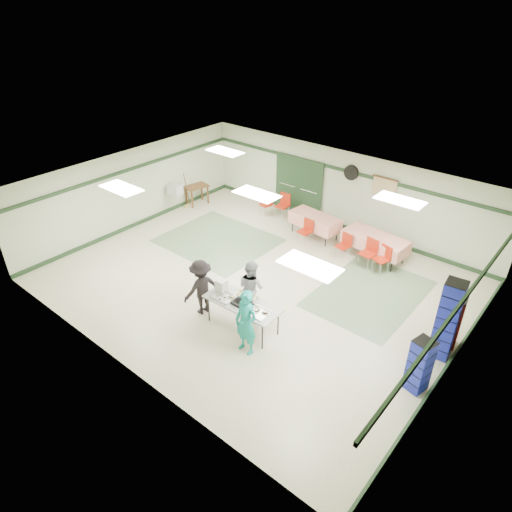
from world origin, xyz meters
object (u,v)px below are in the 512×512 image
Objects in this scene: dining_table_b at (315,221)px; chair_b at (345,243)px; chair_loose_b at (267,202)px; crate_stack_blue_a at (447,320)px; dining_table_a at (375,241)px; chair_loose_a at (284,203)px; printer_table at (197,188)px; chair_c at (384,256)px; broom at (187,190)px; serving_table at (242,304)px; chair_d at (306,229)px; volunteer_teal at (246,323)px; office_printer at (175,189)px; crate_stack_red at (452,321)px; chair_a at (370,250)px; volunteer_dark at (201,287)px; crate_stack_blue_b at (420,365)px; volunteer_grey at (251,287)px.

dining_table_b is 2.26× the size of chair_b.
crate_stack_blue_a is (7.63, -3.23, 0.49)m from chair_loose_b.
chair_loose_b is at bearing -178.49° from dining_table_a.
chair_loose_a reaches higher than chair_b.
crate_stack_blue_a reaches higher than printer_table.
chair_c is 0.62× the size of broom.
dining_table_a reaches higher than serving_table.
chair_d is at bearing -77.58° from dining_table_b.
office_printer is at bearing 152.67° from volunteer_teal.
crate_stack_blue_a is at bearing -90.00° from crate_stack_red.
chair_d is at bearing -162.57° from chair_c.
volunteer_teal is at bearing -85.40° from chair_a.
chair_c is 0.63× the size of crate_stack_red.
crate_stack_red reaches higher than chair_d.
chair_d is 4.97m from printer_table.
dining_table_b is at bearing 111.31° from volunteer_teal.
chair_a is at bearing 13.45° from printer_table.
volunteer_dark is 1.60× the size of printer_table.
chair_loose_a is (-3.14, 1.06, 0.07)m from chair_b.
chair_loose_b reaches higher than dining_table_b.
volunteer_teal is 1.23× the size of crate_stack_red.
serving_table is at bearing -64.67° from chair_loose_a.
crate_stack_blue_b is (4.08, 0.85, -0.08)m from serving_table.
crate_stack_blue_b reaches higher than chair_c.
volunteer_grey is 1.26m from volunteer_dark.
crate_stack_blue_a is (3.47, 2.74, 0.18)m from volunteer_teal.
chair_loose_b is 0.61× the size of broom.
printer_table is at bearing -169.22° from dining_table_a.
crate_stack_blue_b is at bearing -90.00° from crate_stack_blue_a.
crate_stack_blue_a is 10.55m from printer_table.
chair_b is at bearing -21.32° from chair_loose_a.
printer_table is at bearing 142.48° from serving_table.
volunteer_grey reaches higher than chair_loose_b.
volunteer_teal reaches higher than printer_table.
chair_loose_a is 0.62m from chair_loose_b.
volunteer_teal reaches higher than volunteer_dark.
crate_stack_blue_b reaches higher than dining_table_a.
crate_stack_blue_a reaches higher than chair_d.
dining_table_a is 4.37m from crate_stack_blue_a.
chair_a is (1.00, 4.56, -0.16)m from serving_table.
crate_stack_blue_b is (3.91, -3.70, 0.15)m from chair_b.
broom is at bearing -88.37° from printer_table.
crate_stack_blue_b is (0.00, -1.33, -0.36)m from crate_stack_blue_a.
volunteer_teal reaches higher than office_printer.
printer_table is (-6.22, 4.42, -0.08)m from serving_table.
printer_table is at bearing -170.48° from chair_d.
crate_stack_blue_b is at bearing -41.40° from chair_a.
dining_table_a is 2.20m from dining_table_b.
chair_a reaches higher than dining_table_b.
chair_d is at bearing -168.31° from chair_b.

